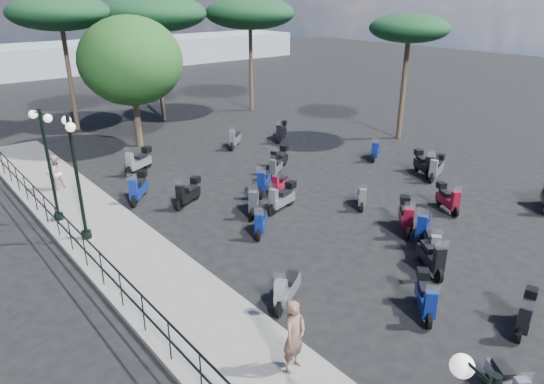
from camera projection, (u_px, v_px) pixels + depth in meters
ground at (312, 224)px, 18.47m from camera, size 120.00×120.00×0.00m
sidewalk at (116, 245)px, 16.76m from camera, size 3.00×30.00×0.15m
railing at (76, 237)px, 15.54m from camera, size 0.04×26.04×1.10m
lamp_post_1 at (76, 171)px, 16.14m from camera, size 0.50×1.28×4.40m
lamp_post_2 at (48, 159)px, 17.55m from camera, size 0.53×1.23×4.27m
woman at (294, 336)px, 10.84m from camera, size 0.76×0.60×1.81m
pedestrian_far at (55, 172)px, 21.02m from camera, size 0.86×0.73×1.56m
scooter_0 at (507, 384)px, 10.35m from camera, size 0.97×1.30×1.21m
scooter_1 at (425, 298)px, 13.12m from camera, size 1.32×1.29×1.34m
scooter_2 at (287, 290)px, 13.50m from camera, size 1.56×1.01×1.39m
scooter_3 at (254, 201)px, 19.19m from camera, size 1.25×1.45×1.43m
scooter_4 at (188, 193)px, 19.92m from camera, size 1.57×0.96×1.35m
scooter_5 at (138, 188)px, 20.32m from camera, size 1.39×1.48×1.47m
scooter_6 at (526, 314)px, 12.49m from camera, size 1.54×0.70×1.26m
scooter_7 at (431, 258)px, 15.12m from camera, size 1.10×1.56×1.42m
scooter_8 at (261, 223)px, 17.55m from camera, size 1.20×1.18×1.26m
scooter_9 at (282, 198)px, 19.42m from camera, size 1.72×0.70×1.39m
scooter_10 at (139, 161)px, 23.55m from camera, size 1.72×1.00×1.46m
scooter_12 at (432, 245)px, 15.94m from camera, size 1.32×1.19×1.33m
scooter_13 at (406, 217)px, 17.74m from camera, size 1.46×1.36×1.45m
scooter_14 at (280, 185)px, 21.09m from camera, size 1.42×0.76×1.20m
scooter_15 at (264, 182)px, 21.06m from camera, size 1.48×1.33×1.49m
scooter_16 at (235, 139)px, 27.33m from camera, size 1.41×1.22×1.40m
scooter_18 at (423, 227)px, 17.08m from camera, size 1.73×1.01×1.49m
scooter_19 at (448, 199)px, 19.40m from camera, size 0.96×1.51×1.31m
scooter_20 at (362, 197)px, 19.76m from camera, size 1.19×1.10×1.21m
scooter_21 at (276, 168)px, 23.06m from camera, size 1.35×0.94×1.23m
scooter_22 at (279, 159)px, 23.85m from camera, size 1.68×1.03×1.45m
scooter_25 at (436, 168)px, 22.71m from camera, size 1.70×0.82×1.40m
scooter_26 at (423, 164)px, 23.24m from camera, size 1.07×1.60×1.41m
scooter_27 at (376, 151)px, 25.42m from camera, size 1.48×0.99×1.33m
scooter_28 at (281, 132)px, 28.59m from camera, size 1.49×1.21×1.40m
broadleaf_tree at (131, 61)px, 26.02m from camera, size 5.57×5.57×7.12m
pine_0 at (155, 14)px, 30.87m from camera, size 6.62×6.62×8.09m
pine_1 at (250, 13)px, 33.60m from camera, size 6.27×6.27×7.93m
pine_2 at (60, 13)px, 28.54m from camera, size 5.99×5.99×8.12m
pine_3 at (409, 29)px, 26.90m from camera, size 4.46×4.46×7.10m
distant_hills at (10, 62)px, 50.02m from camera, size 70.00×8.00×3.00m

